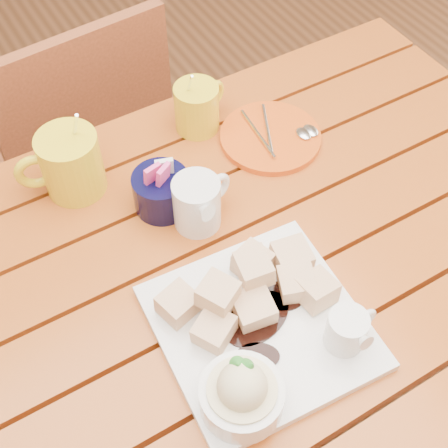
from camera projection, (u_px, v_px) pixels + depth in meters
ground at (235, 434)px, 1.55m from camera, size 5.00×5.00×0.00m
table at (240, 300)px, 1.04m from camera, size 1.20×0.79×0.75m
dessert_plate at (259, 335)px, 0.85m from camera, size 0.30×0.30×0.11m
coffee_mug_left at (69, 163)px, 1.01m from camera, size 0.14×0.10×0.17m
coffee_mug_right at (198, 106)px, 1.11m from camera, size 0.11×0.08×0.13m
cream_pitcher at (199, 202)px, 0.97m from camera, size 0.11×0.09×0.09m
sugar_caddy at (161, 191)px, 1.00m from camera, size 0.09×0.09×0.10m
orange_saucer at (271, 137)px, 1.12m from camera, size 0.18×0.18×0.02m
chair_far at (81, 143)px, 1.51m from camera, size 0.42×0.42×0.84m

